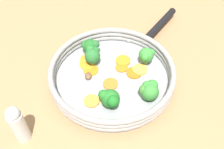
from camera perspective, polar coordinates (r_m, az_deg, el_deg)
ground_plane at (r=0.71m, az=-0.00°, el=-1.50°), size 4.00×4.00×0.00m
skillet at (r=0.71m, az=-0.00°, el=-1.16°), size 0.32×0.32×0.01m
skillet_rim_wall at (r=0.69m, az=-0.00°, el=0.36°), size 0.33×0.33×0.04m
skillet_handle at (r=0.86m, az=10.12°, el=10.40°), size 0.20×0.05×0.02m
skillet_rivet_left at (r=0.77m, az=8.90°, el=4.74°), size 0.01×0.01×0.01m
skillet_rivet_right at (r=0.80m, az=3.55°, el=7.25°), size 0.01×0.01×0.01m
carrot_slice_0 at (r=0.74m, az=-5.40°, el=2.32°), size 0.05×0.05×0.00m
carrot_slice_1 at (r=0.65m, az=-4.46°, el=-5.77°), size 0.05×0.05×0.01m
carrot_slice_2 at (r=0.69m, az=-0.33°, el=-2.07°), size 0.04×0.04×0.00m
carrot_slice_3 at (r=0.66m, az=-0.67°, el=-5.10°), size 0.06×0.06×0.00m
carrot_slice_4 at (r=0.73m, az=2.12°, el=1.51°), size 0.05×0.05×0.00m
carrot_slice_5 at (r=0.71m, az=4.81°, el=0.37°), size 0.06×0.06×0.00m
carrot_slice_6 at (r=0.74m, az=2.41°, el=3.01°), size 0.06×0.06×0.01m
carrot_slice_7 at (r=0.72m, az=6.09°, el=1.10°), size 0.06×0.06×0.01m
carrot_slice_8 at (r=0.75m, az=-5.57°, el=3.07°), size 0.06×0.06×0.00m
carrot_slice_9 at (r=0.72m, az=-4.64°, el=0.97°), size 0.06×0.06×0.00m
broccoli_floret_0 at (r=0.74m, az=-4.82°, el=6.15°), size 0.04×0.05×0.05m
broccoli_floret_1 at (r=0.72m, az=-4.10°, el=4.43°), size 0.05×0.05×0.05m
broccoli_floret_2 at (r=0.72m, az=7.50°, el=4.14°), size 0.05×0.04×0.05m
broccoli_floret_3 at (r=0.62m, az=-0.46°, el=-5.28°), size 0.05×0.06×0.05m
broccoli_floret_4 at (r=0.65m, az=8.13°, el=-3.42°), size 0.05×0.05×0.05m
mushroom_piece_0 at (r=0.70m, az=-5.20°, el=-0.29°), size 0.03×0.03×0.01m
salt_shaker at (r=0.61m, az=-19.79°, el=-10.16°), size 0.03×0.03×0.11m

